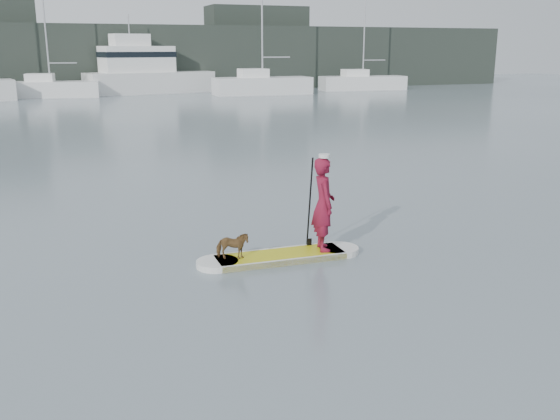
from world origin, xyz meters
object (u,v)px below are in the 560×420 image
object	(u,v)px
paddleboard	(280,257)
sailboat_e	(262,84)
paddler	(323,204)
sailboat_d	(50,87)
dog	(232,246)
motor_yacht_a	(144,71)
sailboat_f	(362,81)

from	to	relation	value
paddleboard	sailboat_e	bearing A→B (deg)	73.16
paddleboard	paddler	bearing A→B (deg)	-0.00
paddler	paddleboard	bearing A→B (deg)	98.62
paddleboard	sailboat_d	size ratio (longest dim) A/B	0.29
paddler	dog	bearing A→B (deg)	98.62
sailboat_d	paddler	bearing A→B (deg)	-75.61
paddleboard	sailboat_d	world-z (taller)	sailboat_d
paddleboard	paddler	distance (m)	1.33
paddler	sailboat_d	world-z (taller)	sailboat_d
dog	motor_yacht_a	xyz separation A→B (m)	(5.79, 46.56, 1.52)
sailboat_d	dog	bearing A→B (deg)	-77.98
paddler	sailboat_e	size ratio (longest dim) A/B	0.15
sailboat_e	sailboat_d	bearing A→B (deg)	170.73
paddleboard	sailboat_f	distance (m)	50.15
paddler	motor_yacht_a	distance (m)	46.79
paddleboard	sailboat_d	xyz separation A→B (m)	(-3.23, 44.46, 0.75)
paddler	sailboat_f	size ratio (longest dim) A/B	0.15
dog	paddler	bearing A→B (deg)	-72.17
paddleboard	sailboat_d	bearing A→B (deg)	96.11
sailboat_e	motor_yacht_a	bearing A→B (deg)	151.16
sailboat_f	motor_yacht_a	distance (m)	20.45
paddleboard	motor_yacht_a	distance (m)	46.87
sailboat_d	motor_yacht_a	bearing A→B (deg)	23.83
paddleboard	sailboat_e	size ratio (longest dim) A/B	0.27
sailboat_f	sailboat_e	bearing A→B (deg)	-162.25
paddleboard	sailboat_e	distance (m)	43.58
sailboat_d	sailboat_e	world-z (taller)	sailboat_e
sailboat_f	sailboat_d	bearing A→B (deg)	-175.64
dog	motor_yacht_a	bearing A→B (deg)	12.69
sailboat_e	motor_yacht_a	xyz separation A→B (m)	(-9.20, 5.34, 1.02)
paddler	dog	world-z (taller)	paddler
motor_yacht_a	paddler	bearing A→B (deg)	-106.61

